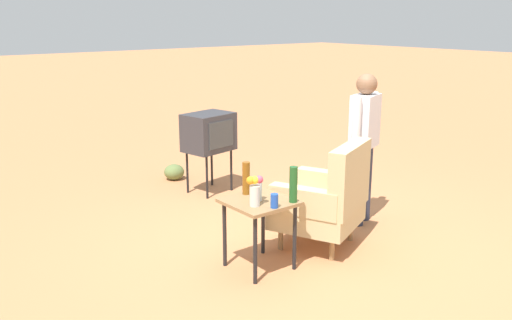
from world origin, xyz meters
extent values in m
plane|color=#C17A4C|center=(0.00, 0.00, 0.00)|extent=(60.00, 60.00, 0.00)
cylinder|color=#937047|center=(-0.08, -0.24, 0.11)|extent=(0.05, 0.05, 0.22)
cylinder|color=#937047|center=(0.41, -0.03, 0.11)|extent=(0.05, 0.05, 0.22)
cylinder|color=#937047|center=(-0.29, 0.24, 0.11)|extent=(0.05, 0.05, 0.22)
cylinder|color=#937047|center=(0.20, 0.46, 0.11)|extent=(0.05, 0.05, 0.22)
cube|color=#CCB784|center=(0.06, 0.11, 0.32)|extent=(1.00, 1.00, 0.20)
cube|color=#CCB784|center=(-0.07, 0.40, 0.74)|extent=(0.76, 0.45, 0.64)
cube|color=#CCB784|center=(-0.24, -0.02, 0.55)|extent=(0.40, 0.68, 0.26)
cube|color=#CCB784|center=(0.35, 0.23, 0.55)|extent=(0.40, 0.68, 0.26)
cylinder|color=black|center=(0.60, -0.07, 0.31)|extent=(0.04, 0.04, 0.61)
cylinder|color=black|center=(1.05, -0.07, 0.31)|extent=(0.04, 0.04, 0.61)
cylinder|color=black|center=(0.60, 0.38, 0.31)|extent=(0.04, 0.04, 0.61)
cylinder|color=black|center=(1.05, 0.38, 0.31)|extent=(0.04, 0.04, 0.61)
cube|color=#937047|center=(0.83, 0.16, 0.63)|extent=(0.56, 0.56, 0.03)
cylinder|color=black|center=(0.12, -1.77, 0.28)|extent=(0.03, 0.03, 0.55)
cylinder|color=black|center=(-0.32, -1.86, 0.28)|extent=(0.03, 0.03, 0.55)
cylinder|color=black|center=(0.18, -2.13, 0.28)|extent=(0.03, 0.03, 0.55)
cylinder|color=black|center=(-0.25, -2.21, 0.28)|extent=(0.03, 0.03, 0.55)
cube|color=#333338|center=(-0.07, -1.99, 0.79)|extent=(0.67, 0.55, 0.48)
cube|color=#383D3F|center=(-0.11, -1.77, 0.79)|extent=(0.41, 0.09, 0.34)
cylinder|color=#2D3347|center=(-0.86, -0.08, 0.43)|extent=(0.14, 0.14, 0.86)
cylinder|color=#2D3347|center=(-0.68, -0.01, 0.43)|extent=(0.14, 0.14, 0.86)
cube|color=silver|center=(-0.77, -0.04, 1.14)|extent=(0.41, 0.33, 0.56)
cylinder|color=silver|center=(-1.00, -0.13, 1.17)|extent=(0.09, 0.09, 0.50)
cylinder|color=silver|center=(-0.55, 0.04, 1.17)|extent=(0.09, 0.09, 0.50)
sphere|color=brown|center=(-0.77, -0.04, 1.53)|extent=(0.22, 0.22, 0.22)
cylinder|color=silver|center=(0.84, 0.16, 0.74)|extent=(0.06, 0.06, 0.20)
cylinder|color=brown|center=(0.81, -0.06, 0.79)|extent=(0.07, 0.07, 0.30)
cylinder|color=#1E5623|center=(0.62, 0.37, 0.80)|extent=(0.07, 0.07, 0.32)
cylinder|color=blue|center=(0.85, 0.39, 0.71)|extent=(0.07, 0.07, 0.12)
cylinder|color=silver|center=(0.95, 0.25, 0.73)|extent=(0.09, 0.09, 0.18)
sphere|color=yellow|center=(0.95, 0.25, 0.87)|extent=(0.07, 0.07, 0.07)
sphere|color=#E04C66|center=(0.91, 0.26, 0.87)|extent=(0.07, 0.07, 0.07)
sphere|color=orange|center=(0.98, 0.23, 0.87)|extent=(0.07, 0.07, 0.07)
ellipsoid|color=olive|center=(0.02, -2.76, 0.11)|extent=(0.28, 0.28, 0.22)
camera|label=1|loc=(3.72, 3.77, 2.23)|focal=38.80mm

